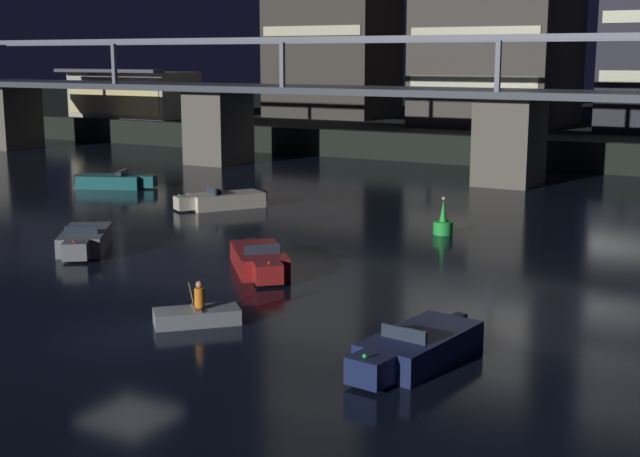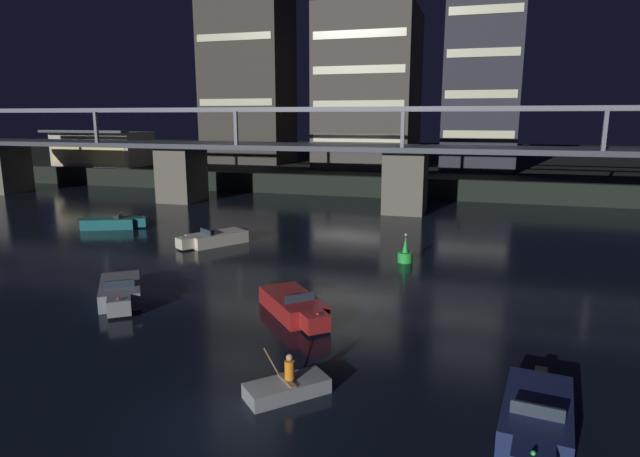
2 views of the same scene
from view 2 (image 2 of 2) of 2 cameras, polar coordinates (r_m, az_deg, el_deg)
ground_plane at (r=16.18m, az=-9.76°, el=-20.15°), size 400.00×400.00×0.00m
far_riverbank at (r=96.63m, az=12.96°, el=7.15°), size 240.00×80.00×2.20m
river_bridge at (r=48.75m, az=9.19°, el=6.53°), size 97.46×6.40×9.38m
tower_west_low at (r=78.43m, az=-7.92°, el=22.33°), size 11.38×8.63×41.78m
tower_west_tall at (r=69.78m, az=5.29°, el=14.69°), size 11.74×13.01×19.99m
tower_central at (r=68.07m, az=16.95°, el=15.41°), size 8.38×10.00×22.57m
waterfront_pavilion at (r=77.04m, az=-22.22°, el=7.94°), size 12.40×7.40×4.70m
speedboat_near_left at (r=44.68m, az=-21.35°, el=0.57°), size 5.02×3.22×1.16m
speedboat_near_center at (r=16.63m, az=22.18°, el=-18.30°), size 2.31×5.23×1.16m
speedboat_mid_left at (r=23.63m, az=-2.75°, el=-8.24°), size 4.24×4.52×1.16m
speedboat_mid_center at (r=36.93m, az=-11.23°, el=-1.07°), size 3.77×4.80×1.16m
speedboat_mid_right at (r=27.11m, az=-20.60°, el=-6.34°), size 3.95×4.72×1.16m
channel_buoy at (r=32.26m, az=9.10°, el=-2.75°), size 0.90×0.90×1.76m
dinghy_with_paddler at (r=17.34m, az=-3.54°, el=-16.59°), size 2.61×2.62×1.36m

